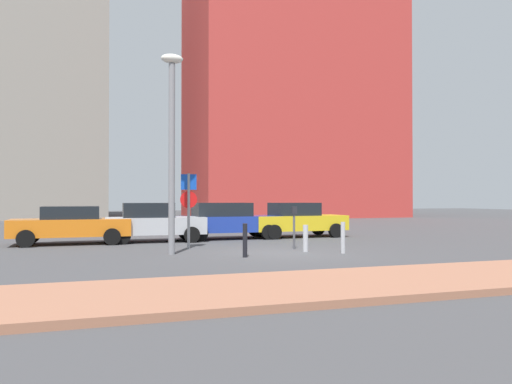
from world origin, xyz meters
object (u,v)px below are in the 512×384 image
object	(u,v)px
parking_sign_post	(189,201)
traffic_bollard_mid	(245,240)
traffic_bollard_near	(306,238)
street_lamp	(172,135)
parked_car_yellow	(297,220)
traffic_bollard_far	(343,238)
parked_car_orange	(71,224)
parked_car_silver	(154,222)
parked_car_blue	(227,220)
parking_meter	(294,222)

from	to	relation	value
parking_sign_post	traffic_bollard_mid	bearing A→B (deg)	-70.59
traffic_bollard_near	street_lamp	bearing A→B (deg)	171.58
parked_car_yellow	parking_sign_post	xyz separation A→B (m)	(-5.68, -3.56, 0.87)
traffic_bollard_far	traffic_bollard_near	bearing A→B (deg)	141.26
parked_car_yellow	street_lamp	size ratio (longest dim) A/B	0.71
street_lamp	traffic_bollard_far	size ratio (longest dim) A/B	6.30
parked_car_orange	parked_car_silver	world-z (taller)	parked_car_silver
parked_car_orange	traffic_bollard_mid	distance (m)	8.07
street_lamp	traffic_bollard_mid	world-z (taller)	street_lamp
traffic_bollard_near	parked_car_blue	bearing A→B (deg)	100.41
parking_meter	parked_car_silver	bearing A→B (deg)	133.34
traffic_bollard_far	parked_car_blue	bearing A→B (deg)	107.08
parked_car_blue	traffic_bollard_far	bearing A→B (deg)	-72.92
parked_car_silver	parked_car_blue	size ratio (longest dim) A/B	0.91
parked_car_yellow	traffic_bollard_far	size ratio (longest dim) A/B	4.45
parked_car_orange	street_lamp	world-z (taller)	street_lamp
parked_car_orange	traffic_bollard_far	distance (m)	10.48
parked_car_silver	traffic_bollard_mid	distance (m)	6.60
parked_car_yellow	traffic_bollard_far	xyz separation A→B (m)	(-1.25, -6.69, -0.30)
parked_car_orange	parked_car_yellow	xyz separation A→B (m)	(9.70, 0.50, 0.03)
parked_car_silver	parked_car_yellow	xyz separation A→B (m)	(6.53, 0.43, -0.01)
parking_meter	traffic_bollard_far	bearing A→B (deg)	-60.09
parking_meter	traffic_bollard_far	world-z (taller)	parking_meter
parked_car_yellow	parking_sign_post	size ratio (longest dim) A/B	1.69
traffic_bollard_mid	traffic_bollard_far	size ratio (longest dim) A/B	1.01
parking_meter	traffic_bollard_far	distance (m)	2.03
parked_car_yellow	traffic_bollard_mid	xyz separation A→B (m)	(-4.56, -6.72, -0.29)
parked_car_orange	parking_meter	size ratio (longest dim) A/B	2.95
parked_car_yellow	street_lamp	xyz separation A→B (m)	(-6.54, -5.28, 2.98)
street_lamp	traffic_bollard_mid	bearing A→B (deg)	-36.10
parked_car_yellow	traffic_bollard_far	bearing A→B (deg)	-100.55
parked_car_blue	parked_car_yellow	distance (m)	3.30
parking_sign_post	parked_car_orange	bearing A→B (deg)	142.74
parking_meter	traffic_bollard_near	bearing A→B (deg)	-88.98
street_lamp	traffic_bollard_mid	xyz separation A→B (m)	(1.98, -1.45, -3.28)
parked_car_blue	parking_meter	distance (m)	5.08
parking_meter	street_lamp	size ratio (longest dim) A/B	0.24
parked_car_yellow	parked_car_blue	bearing A→B (deg)	-179.74
parking_meter	traffic_bollard_far	size ratio (longest dim) A/B	1.48
parked_car_yellow	traffic_bollard_near	world-z (taller)	parked_car_yellow
parked_car_yellow	traffic_bollard_near	xyz separation A→B (m)	(-2.21, -5.92, -0.35)
parked_car_orange	traffic_bollard_near	size ratio (longest dim) A/B	4.95
parked_car_silver	parking_sign_post	xyz separation A→B (m)	(0.85, -3.13, 0.85)
street_lamp	parking_meter	bearing A→B (deg)	3.89
parking_meter	traffic_bollard_mid	bearing A→B (deg)	-143.27
parked_car_silver	parked_car_orange	bearing A→B (deg)	-178.74
parked_car_orange	parked_car_blue	bearing A→B (deg)	4.34
parked_car_yellow	parked_car_orange	bearing A→B (deg)	-177.04
parked_car_blue	parking_sign_post	bearing A→B (deg)	-123.84
traffic_bollard_near	traffic_bollard_mid	size ratio (longest dim) A/B	0.88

